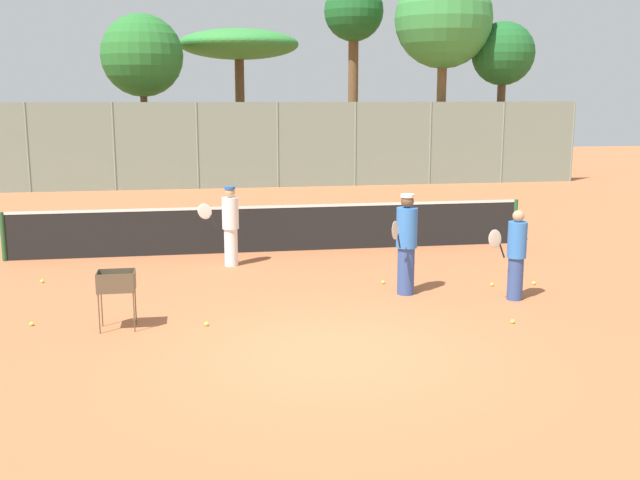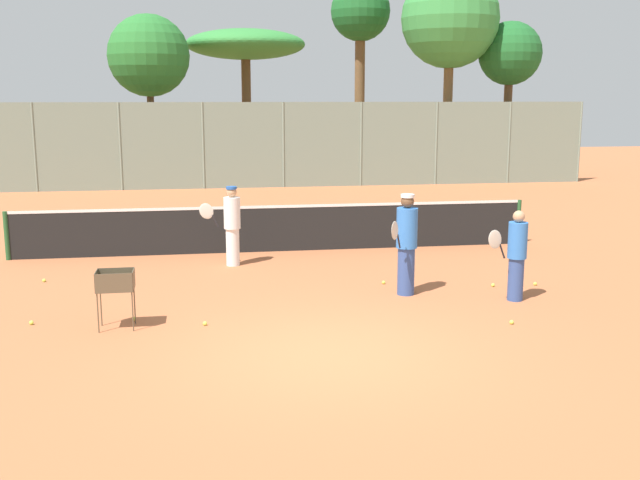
{
  "view_description": "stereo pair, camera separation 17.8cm",
  "coord_description": "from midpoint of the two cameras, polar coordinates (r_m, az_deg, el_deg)",
  "views": [
    {
      "loc": [
        -1.84,
        -9.7,
        3.51
      ],
      "look_at": [
        0.39,
        3.16,
        1.0
      ],
      "focal_mm": 42.0,
      "sensor_mm": 36.0,
      "label": 1
    },
    {
      "loc": [
        -1.66,
        -9.73,
        3.51
      ],
      "look_at": [
        0.39,
        3.16,
        1.0
      ],
      "focal_mm": 42.0,
      "sensor_mm": 36.0,
      "label": 2
    }
  ],
  "objects": [
    {
      "name": "tennis_ball_0",
      "position": [
        14.3,
        4.46,
        -3.23
      ],
      "size": [
        0.07,
        0.07,
        0.07
      ],
      "primitive_type": "sphere",
      "color": "#D1E54C",
      "rests_on": "ground_plane"
    },
    {
      "name": "tennis_ball_5",
      "position": [
        12.29,
        -14.33,
        -5.89
      ],
      "size": [
        0.07,
        0.07,
        0.07
      ],
      "primitive_type": "sphere",
      "color": "#D1E54C",
      "rests_on": "ground_plane"
    },
    {
      "name": "player_yellow_shirt",
      "position": [
        15.75,
        -7.19,
        1.15
      ],
      "size": [
        0.9,
        0.35,
        1.67
      ],
      "rotation": [
        0.0,
        0.0,
        3.19
      ],
      "color": "white",
      "rests_on": "ground_plane"
    },
    {
      "name": "tree_2",
      "position": [
        35.28,
        2.43,
        16.61
      ],
      "size": [
        2.69,
        2.69,
        8.65
      ],
      "color": "brown",
      "rests_on": "ground_plane"
    },
    {
      "name": "player_red_cap",
      "position": [
        13.4,
        6.21,
        -0.22
      ],
      "size": [
        0.66,
        0.79,
        1.82
      ],
      "rotation": [
        0.0,
        0.0,
        4.06
      ],
      "color": "#334C8C",
      "rests_on": "ground_plane"
    },
    {
      "name": "ground_plane",
      "position": [
        10.47,
        0.35,
        -8.69
      ],
      "size": [
        80.0,
        80.0,
        0.0
      ],
      "primitive_type": "plane",
      "color": "#B7663D"
    },
    {
      "name": "tennis_ball_3",
      "position": [
        12.56,
        -21.5,
        -5.97
      ],
      "size": [
        0.07,
        0.07,
        0.07
      ],
      "primitive_type": "sphere",
      "color": "#D1E54C",
      "rests_on": "ground_plane"
    },
    {
      "name": "tennis_ball_2",
      "position": [
        14.43,
        12.63,
        -3.32
      ],
      "size": [
        0.07,
        0.07,
        0.07
      ],
      "primitive_type": "sphere",
      "color": "#D1E54C",
      "rests_on": "ground_plane"
    },
    {
      "name": "tree_1",
      "position": [
        31.81,
        -13.57,
        13.46
      ],
      "size": [
        3.29,
        3.29,
        6.78
      ],
      "color": "brown",
      "rests_on": "ground_plane"
    },
    {
      "name": "tennis_ball_4",
      "position": [
        15.31,
        -20.72,
        -2.96
      ],
      "size": [
        0.07,
        0.07,
        0.07
      ],
      "primitive_type": "sphere",
      "color": "#D1E54C",
      "rests_on": "ground_plane"
    },
    {
      "name": "player_white_outfit",
      "position": [
        13.41,
        14.34,
        -1.04
      ],
      "size": [
        0.84,
        0.43,
        1.59
      ],
      "rotation": [
        0.0,
        0.0,
        3.49
      ],
      "color": "#334C8C",
      "rests_on": "ground_plane"
    },
    {
      "name": "tree_4",
      "position": [
        33.92,
        13.62,
        13.5
      ],
      "size": [
        2.69,
        2.69,
        6.67
      ],
      "color": "brown",
      "rests_on": "ground_plane"
    },
    {
      "name": "ball_cart",
      "position": [
        11.79,
        -15.72,
        -3.39
      ],
      "size": [
        0.56,
        0.41,
        0.91
      ],
      "color": "brown",
      "rests_on": "ground_plane"
    },
    {
      "name": "back_fence",
      "position": [
        29.29,
        -6.45,
        7.17
      ],
      "size": [
        27.95,
        0.08,
        3.3
      ],
      "color": "gray",
      "rests_on": "ground_plane"
    },
    {
      "name": "tennis_net",
      "position": [
        17.16,
        -3.84,
        0.95
      ],
      "size": [
        11.85,
        0.1,
        1.07
      ],
      "color": "#26592D",
      "rests_on": "ground_plane"
    },
    {
      "name": "tennis_ball_6",
      "position": [
        12.18,
        14.05,
        -6.04
      ],
      "size": [
        0.07,
        0.07,
        0.07
      ],
      "primitive_type": "sphere",
      "color": "#D1E54C",
      "rests_on": "ground_plane"
    },
    {
      "name": "tree_3",
      "position": [
        33.9,
        -6.35,
        14.48
      ],
      "size": [
        5.22,
        5.22,
        6.41
      ],
      "color": "brown",
      "rests_on": "ground_plane"
    },
    {
      "name": "tennis_ball_1",
      "position": [
        11.84,
        -9.09,
        -6.33
      ],
      "size": [
        0.07,
        0.07,
        0.07
      ],
      "primitive_type": "sphere",
      "color": "#D1E54C",
      "rests_on": "ground_plane"
    },
    {
      "name": "tree_0",
      "position": [
        33.18,
        9.24,
        16.22
      ],
      "size": [
        4.12,
        4.12,
        8.79
      ],
      "color": "brown",
      "rests_on": "ground_plane"
    },
    {
      "name": "tennis_ball_7",
      "position": [
        14.73,
        15.65,
        -3.18
      ],
      "size": [
        0.07,
        0.07,
        0.07
      ],
      "primitive_type": "sphere",
      "color": "#D1E54C",
      "rests_on": "ground_plane"
    }
  ]
}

